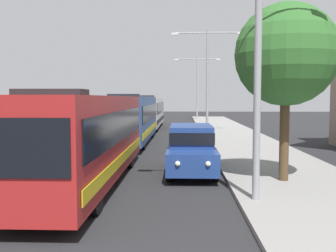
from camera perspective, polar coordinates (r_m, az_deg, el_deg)
bus_lead at (r=13.51m, az=-12.21°, el=-1.40°), size 2.58×11.33×3.21m
bus_second_in_line at (r=25.55m, az=-5.43°, el=1.29°), size 2.58×11.49×3.21m
bus_middle at (r=37.68m, az=-3.02°, el=2.24°), size 2.58×12.42×3.21m
white_suv at (r=15.25m, az=3.44°, el=-3.15°), size 1.86×4.97×1.90m
box_truck_oncoming at (r=43.87m, az=-6.65°, el=2.53°), size 2.35×8.33×3.15m
streetlamp_near at (r=11.03m, az=13.30°, el=14.68°), size 5.45×0.28×7.95m
streetlamp_mid at (r=31.41m, az=5.89°, el=8.23°), size 5.82×0.28×8.24m
streetlamp_far at (r=51.98m, az=4.36°, el=6.65°), size 6.20×0.28×8.21m
roadside_tree at (r=13.73m, az=17.14°, el=10.03°), size 3.47×3.47×6.03m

